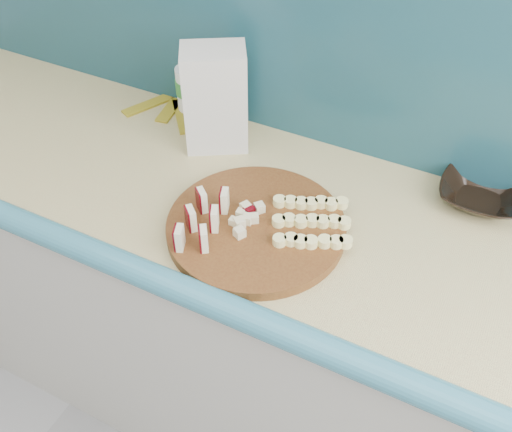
{
  "coord_description": "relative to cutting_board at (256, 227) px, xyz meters",
  "views": [
    {
      "loc": [
        0.59,
        0.64,
        1.78
      ],
      "look_at": [
        0.2,
        1.41,
        0.95
      ],
      "focal_mm": 40.0,
      "sensor_mm": 36.0,
      "label": 1
    }
  ],
  "objects": [
    {
      "name": "banana_slices",
      "position": [
        0.11,
        0.05,
        0.02
      ],
      "size": [
        0.2,
        0.19,
        0.02
      ],
      "color": "#FDF49A",
      "rests_on": "cutting_board"
    },
    {
      "name": "apple_chunks",
      "position": [
        -0.02,
        -0.01,
        0.02
      ],
      "size": [
        0.07,
        0.07,
        0.02
      ],
      "color": "beige",
      "rests_on": "cutting_board"
    },
    {
      "name": "flour_bag",
      "position": [
        -0.23,
        0.24,
        0.12
      ],
      "size": [
        0.19,
        0.17,
        0.26
      ],
      "primitive_type": "cube",
      "rotation": [
        0.0,
        0.0,
        0.54
      ],
      "color": "silver",
      "rests_on": "kitchen_counter"
    },
    {
      "name": "banana_peel",
      "position": [
        -0.43,
        0.31,
        -0.01
      ],
      "size": [
        0.23,
        0.19,
        0.01
      ],
      "rotation": [
        0.0,
        0.0,
        -0.0
      ],
      "color": "gold",
      "rests_on": "kitchen_counter"
    },
    {
      "name": "backsplash",
      "position": [
        -0.1,
        0.38,
        0.24
      ],
      "size": [
        2.2,
        0.02,
        0.5
      ],
      "primitive_type": "cube",
      "color": "teal",
      "rests_on": "kitchen_counter"
    },
    {
      "name": "brown_bowl",
      "position": [
        0.41,
        0.31,
        0.01
      ],
      "size": [
        0.19,
        0.19,
        0.05
      ],
      "primitive_type": "imported",
      "rotation": [
        0.0,
        0.0,
        0.01
      ],
      "color": "black",
      "rests_on": "kitchen_counter"
    },
    {
      "name": "kitchen_counter",
      "position": [
        -0.1,
        0.09,
        -0.47
      ],
      "size": [
        2.2,
        0.63,
        0.91
      ],
      "color": "beige",
      "rests_on": "ground"
    },
    {
      "name": "cutting_board",
      "position": [
        0.0,
        0.0,
        0.0
      ],
      "size": [
        0.51,
        0.51,
        0.02
      ],
      "primitive_type": "cylinder",
      "rotation": [
        0.0,
        0.0,
        0.43
      ],
      "color": "#4E2710",
      "rests_on": "kitchen_counter"
    },
    {
      "name": "canister",
      "position": [
        -0.37,
        0.34,
        0.05
      ],
      "size": [
        0.08,
        0.08,
        0.13
      ],
      "rotation": [
        0.0,
        0.0,
        0.28
      ],
      "color": "white",
      "rests_on": "kitchen_counter"
    },
    {
      "name": "apple_wedges",
      "position": [
        -0.09,
        -0.06,
        0.04
      ],
      "size": [
        0.09,
        0.18,
        0.05
      ],
      "color": "#F8EFC6",
      "rests_on": "cutting_board"
    }
  ]
}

